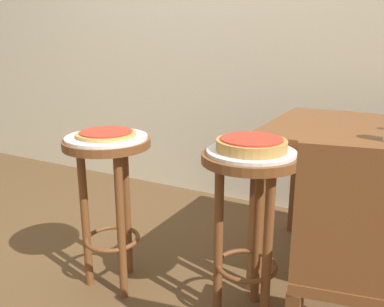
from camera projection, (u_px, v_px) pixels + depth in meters
stool_foreground at (109, 180)px, 1.78m from camera, size 0.37×0.37×0.69m
serving_plate_foreground at (106, 137)px, 1.73m from camera, size 0.34×0.34×0.01m
pizza_foreground at (106, 134)px, 1.72m from camera, size 0.25×0.25×0.02m
stool_middle at (249, 200)px, 1.56m from camera, size 0.37×0.37×0.69m
serving_plate_middle at (251, 152)px, 1.51m from camera, size 0.33×0.33×0.01m
pizza_middle at (251, 144)px, 1.50m from camera, size 0.26×0.26×0.05m
wooden_chair at (363, 266)px, 1.19m from camera, size 0.47×0.47×0.85m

